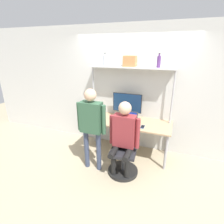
{
  "coord_description": "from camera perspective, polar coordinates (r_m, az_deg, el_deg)",
  "views": [
    {
      "loc": [
        0.9,
        -2.92,
        2.22
      ],
      "look_at": [
        -0.15,
        -0.1,
        1.11
      ],
      "focal_mm": 28.0,
      "sensor_mm": 36.0,
      "label": 1
    }
  ],
  "objects": [
    {
      "name": "ground_plane",
      "position": [
        3.77,
        2.75,
        -15.83
      ],
      "size": [
        12.0,
        12.0,
        0.0
      ],
      "primitive_type": "plane",
      "color": "tan"
    },
    {
      "name": "wall_back",
      "position": [
        3.9,
        6.6,
        7.18
      ],
      "size": [
        8.0,
        0.06,
        2.7
      ],
      "color": "silver",
      "rests_on": "ground_plane"
    },
    {
      "name": "bottle_purple",
      "position": [
        3.54,
        15.04,
        15.62
      ],
      "size": [
        0.07,
        0.07,
        0.27
      ],
      "color": "#593372",
      "rests_on": "shelf_unit"
    },
    {
      "name": "laptop",
      "position": [
        3.54,
        5.26,
        -2.93
      ],
      "size": [
        0.35,
        0.26,
        0.26
      ],
      "color": "#333338",
      "rests_on": "desk"
    },
    {
      "name": "monitor",
      "position": [
        3.8,
        4.91,
        2.55
      ],
      "size": [
        0.64,
        0.23,
        0.55
      ],
      "color": "black",
      "rests_on": "desk"
    },
    {
      "name": "desk",
      "position": [
        3.75,
        4.72,
        -3.99
      ],
      "size": [
        1.85,
        0.72,
        0.76
      ],
      "color": "tan",
      "rests_on": "ground_plane"
    },
    {
      "name": "person_standing",
      "position": [
        3.13,
        -6.77,
        -2.83
      ],
      "size": [
        0.56,
        0.21,
        1.58
      ],
      "color": "#38425B",
      "rests_on": "ground_plane"
    },
    {
      "name": "office_chair",
      "position": [
        3.37,
        3.8,
        -14.77
      ],
      "size": [
        0.56,
        0.56,
        0.93
      ],
      "color": "black",
      "rests_on": "ground_plane"
    },
    {
      "name": "storage_box",
      "position": [
        3.65,
        5.85,
        16.17
      ],
      "size": [
        0.25,
        0.17,
        0.21
      ],
      "color": "#B27A47",
      "rests_on": "shelf_unit"
    },
    {
      "name": "bottle_clear",
      "position": [
        3.82,
        -2.31,
        16.5
      ],
      "size": [
        0.08,
        0.08,
        0.26
      ],
      "color": "silver",
      "rests_on": "shelf_unit"
    },
    {
      "name": "shelf_unit",
      "position": [
        3.68,
        6.06,
        10.22
      ],
      "size": [
        1.76,
        0.27,
        1.86
      ],
      "color": "silver",
      "rests_on": "ground_plane"
    },
    {
      "name": "person_seated",
      "position": [
        3.06,
        3.83,
        -7.06
      ],
      "size": [
        0.55,
        0.47,
        1.39
      ],
      "color": "black",
      "rests_on": "ground_plane"
    },
    {
      "name": "cell_phone",
      "position": [
        3.48,
        9.95,
        -4.78
      ],
      "size": [
        0.07,
        0.15,
        0.01
      ],
      "color": "#264C8C",
      "rests_on": "desk"
    }
  ]
}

